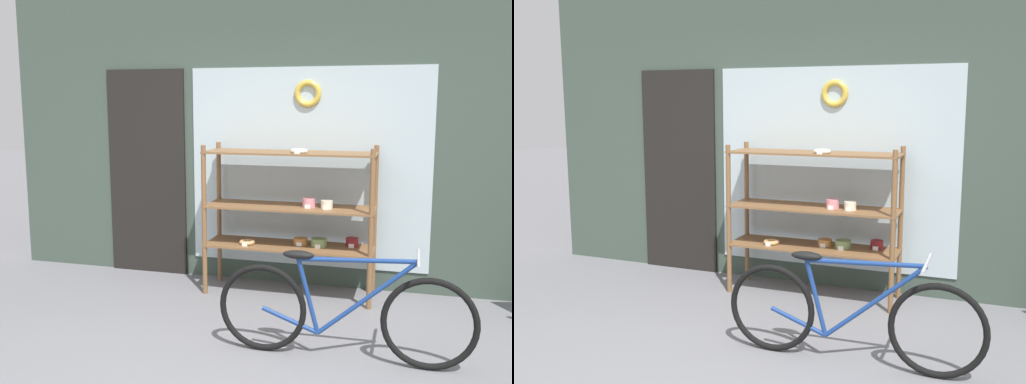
# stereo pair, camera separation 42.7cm
# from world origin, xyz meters

# --- Properties ---
(storefront_facade) EXTENTS (5.92, 0.13, 3.95)m
(storefront_facade) POSITION_xyz_m (-0.03, 2.29, 1.92)
(storefront_facade) COLOR #3D4C42
(storefront_facade) RESTS_ON ground_plane
(display_case) EXTENTS (1.55, 0.46, 1.39)m
(display_case) POSITION_xyz_m (0.12, 1.92, 0.81)
(display_case) COLOR brown
(display_case) RESTS_ON ground_plane
(bicycle) EXTENTS (1.78, 0.46, 0.77)m
(bicycle) POSITION_xyz_m (0.75, 0.66, 0.35)
(bicycle) COLOR black
(bicycle) RESTS_ON ground_plane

